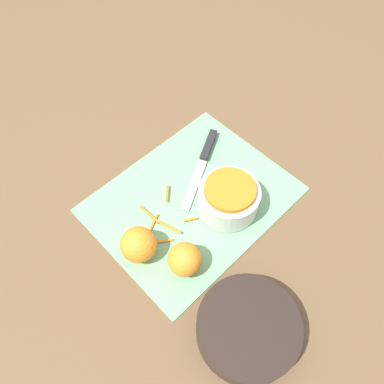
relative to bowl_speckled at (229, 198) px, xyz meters
The scene contains 8 objects.
ground_plane 0.10m from the bowl_speckled, 58.77° to the right, with size 4.00×4.00×0.00m, color brown.
cutting_board 0.10m from the bowl_speckled, 58.77° to the right, with size 0.48×0.37×0.01m.
bowl_speckled is the anchor object (origin of this frame).
bowl_dark 0.30m from the bowl_speckled, 50.40° to the left, with size 0.21×0.21×0.06m.
knife 0.17m from the bowl_speckled, 116.28° to the right, with size 0.24×0.14×0.02m.
orange_left 0.24m from the bowl_speckled, 13.60° to the right, with size 0.08×0.08×0.08m.
orange_right 0.19m from the bowl_speckled, 12.15° to the left, with size 0.08×0.08×0.08m.
peel_pile 0.16m from the bowl_speckled, 30.62° to the right, with size 0.13×0.13×0.01m.
Camera 1 is at (0.34, 0.35, 0.80)m, focal length 35.00 mm.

